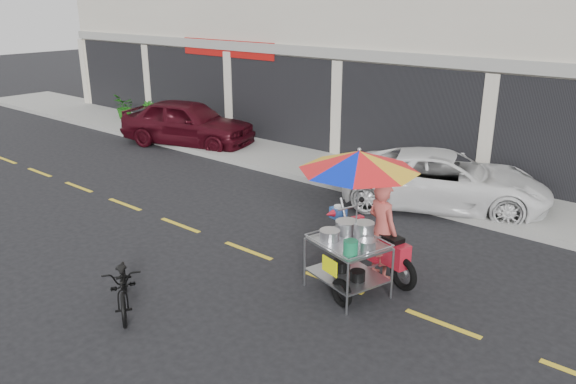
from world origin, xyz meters
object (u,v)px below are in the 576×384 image
Objects in this scene: maroon_sedan at (188,123)px; near_bicycle at (124,285)px; food_vendor_rig at (365,199)px; white_pickup at (445,180)px.

near_bicycle is (7.13, -7.45, -0.34)m from maroon_sedan.
food_vendor_rig is (2.43, 2.99, 1.13)m from near_bicycle.
maroon_sedan is 1.80× the size of food_vendor_rig.
near_bicycle is (-1.83, -7.41, -0.23)m from white_pickup.
white_pickup reaches higher than near_bicycle.
white_pickup is 7.64m from near_bicycle.
white_pickup is 4.56m from food_vendor_rig.
maroon_sedan is 10.58m from food_vendor_rig.
near_bicycle is 4.02m from food_vendor_rig.
white_pickup is (8.96, -0.03, -0.11)m from maroon_sedan.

